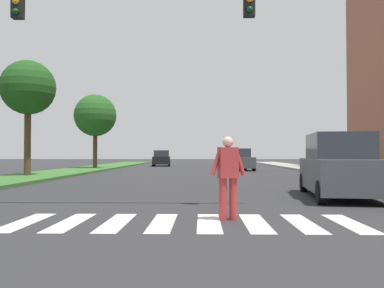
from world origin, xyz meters
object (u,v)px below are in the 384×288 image
Objects in this scene: pedestrian_performer at (228,174)px; sedan_midblock at (240,160)px; traffic_light_gantry at (20,30)px; sedan_distant at (162,159)px; tree_distant at (95,116)px; tree_far at (28,88)px; suv_crossing at (340,167)px.

pedestrian_performer is 0.39× the size of sedan_midblock.
traffic_light_gantry is 33.93m from sedan_distant.
tree_distant is 1.37× the size of sedan_distant.
sedan_midblock is (12.72, 10.58, -4.16)m from tree_far.
tree_far is at bearing 112.68° from traffic_light_gantry.
sedan_distant is (-7.40, 10.87, -0.02)m from sedan_midblock.
tree_far is 17.06m from sedan_midblock.
traffic_light_gantry is (5.13, -12.29, -0.54)m from tree_far.
traffic_light_gantry is at bearing 161.63° from pedestrian_performer.
tree_far is at bearing -103.93° from sedan_distant.
tree_far reaches higher than sedan_distant.
tree_distant is 24.33m from traffic_light_gantry.
traffic_light_gantry is at bearing -90.32° from sedan_distant.
pedestrian_performer is at bearing -95.94° from sedan_midblock.
sedan_midblock is (7.59, 22.86, -3.62)m from traffic_light_gantry.
tree_distant is 0.59× the size of traffic_light_gantry.
tree_distant is 1.43× the size of sedan_midblock.
pedestrian_performer is (5.04, -1.67, -3.49)m from traffic_light_gantry.
tree_far is 17.37m from suv_crossing.
tree_far is 1.33× the size of suv_crossing.
suv_crossing is 1.11× the size of sedan_midblock.
tree_distant is at bearing 174.99° from sedan_midblock.
traffic_light_gantry is (4.45, -23.92, -0.12)m from tree_distant.
suv_crossing is (8.75, 2.66, -3.49)m from traffic_light_gantry.
sedan_midblock is at bearing 71.64° from traffic_light_gantry.
tree_far reaches higher than traffic_light_gantry.
sedan_midblock is at bearing -55.76° from sedan_distant.
sedan_distant is (5.32, 21.45, -4.18)m from tree_far.
sedan_distant is (-4.85, 35.41, -0.15)m from pedestrian_performer.
suv_crossing is (13.20, -21.26, -3.61)m from tree_distant.
traffic_light_gantry reaches higher than sedan_distant.
sedan_distant is at bearing 76.07° from tree_far.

